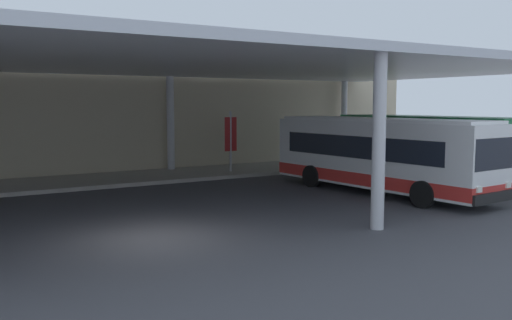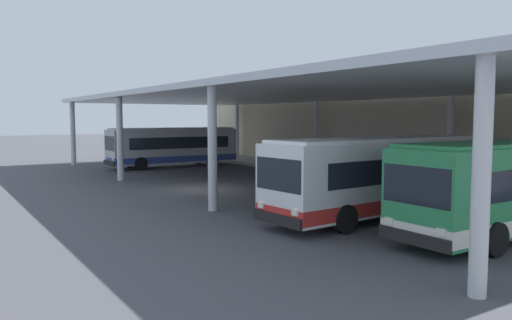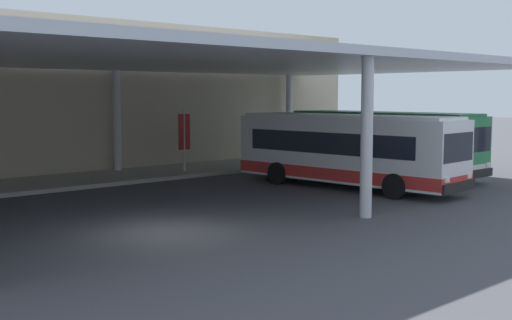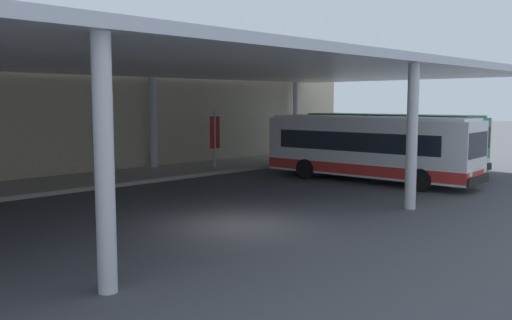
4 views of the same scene
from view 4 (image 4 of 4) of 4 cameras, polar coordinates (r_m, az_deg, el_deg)
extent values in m
plane|color=#47474C|center=(17.48, -1.63, -6.77)|extent=(200.00, 200.00, 0.00)
cube|color=#A39E93|center=(27.05, -19.15, -2.31)|extent=(42.00, 4.50, 0.18)
cube|color=#C1B293|center=(29.73, -22.21, 5.80)|extent=(48.00, 1.60, 7.92)
cube|color=silver|center=(21.40, -12.09, 10.01)|extent=(40.00, 17.00, 0.30)
cylinder|color=silver|center=(11.37, -15.50, -0.53)|extent=(0.40, 0.40, 5.25)
cylinder|color=silver|center=(20.49, 15.91, 2.33)|extent=(0.40, 0.40, 5.25)
cylinder|color=silver|center=(31.46, -10.62, 3.70)|extent=(0.40, 0.40, 5.25)
cylinder|color=silver|center=(39.81, 4.14, 4.28)|extent=(0.40, 0.40, 5.25)
cube|color=white|center=(27.17, 11.63, 1.36)|extent=(3.24, 10.55, 2.70)
cube|color=red|center=(27.27, 11.58, -0.74)|extent=(3.26, 10.57, 0.50)
cube|color=black|center=(27.22, 11.36, 2.01)|extent=(3.14, 8.69, 0.90)
cube|color=black|center=(25.08, 22.00, 1.45)|extent=(2.30, 0.28, 1.10)
cube|color=black|center=(25.21, 22.06, -1.96)|extent=(2.46, 0.33, 0.36)
cube|color=white|center=(27.10, 11.69, 4.33)|extent=(3.01, 10.12, 0.12)
cube|color=yellow|center=(25.05, 22.01, 3.33)|extent=(1.75, 0.24, 0.28)
cube|color=white|center=(24.32, 21.40, -1.38)|extent=(0.29, 0.10, 0.20)
cube|color=white|center=(26.02, 22.70, -0.97)|extent=(0.29, 0.10, 0.20)
cylinder|color=black|center=(24.79, 16.73, -2.01)|extent=(0.35, 1.02, 1.00)
cylinder|color=black|center=(27.04, 18.83, -1.43)|extent=(0.35, 1.02, 1.00)
cylinder|color=black|center=(27.77, 5.17, -0.93)|extent=(0.35, 1.02, 1.00)
cylinder|color=black|center=(29.79, 7.90, -0.48)|extent=(0.35, 1.02, 1.00)
cube|color=#28844C|center=(31.99, 13.68, 2.01)|extent=(2.56, 10.41, 2.70)
cube|color=white|center=(32.08, 13.63, 0.23)|extent=(2.58, 10.43, 0.50)
cube|color=black|center=(32.05, 13.46, 2.56)|extent=(2.59, 8.54, 0.90)
cube|color=black|center=(29.69, 22.28, 2.10)|extent=(2.30, 0.13, 1.10)
cube|color=black|center=(29.79, 22.32, -0.79)|extent=(2.45, 0.17, 0.36)
cube|color=#2A8B50|center=(31.93, 13.74, 4.54)|extent=(2.36, 10.00, 0.12)
cube|color=yellow|center=(29.67, 22.29, 3.68)|extent=(1.75, 0.13, 0.28)
cube|color=white|center=(28.93, 21.67, -0.26)|extent=(0.28, 0.08, 0.20)
cube|color=white|center=(30.59, 22.96, 0.01)|extent=(0.28, 0.08, 0.20)
cylinder|color=black|center=(29.50, 17.80, -0.78)|extent=(0.29, 1.00, 1.00)
cylinder|color=black|center=(31.70, 19.77, -0.39)|extent=(0.29, 1.00, 1.00)
cylinder|color=black|center=(32.64, 8.20, 0.09)|extent=(0.29, 1.00, 1.00)
cylinder|color=black|center=(34.64, 10.59, 0.39)|extent=(0.29, 1.00, 1.00)
cylinder|color=#B2B2B7|center=(30.93, -4.32, 2.18)|extent=(0.12, 0.12, 3.20)
cube|color=#B22323|center=(30.89, -4.30, 2.89)|extent=(0.70, 0.04, 1.80)
camera|label=1|loc=(6.74, 62.74, 1.73)|focal=38.25mm
camera|label=2|loc=(36.63, 44.97, 4.40)|focal=35.07mm
camera|label=3|loc=(3.65, 114.67, -0.70)|focal=45.41mm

